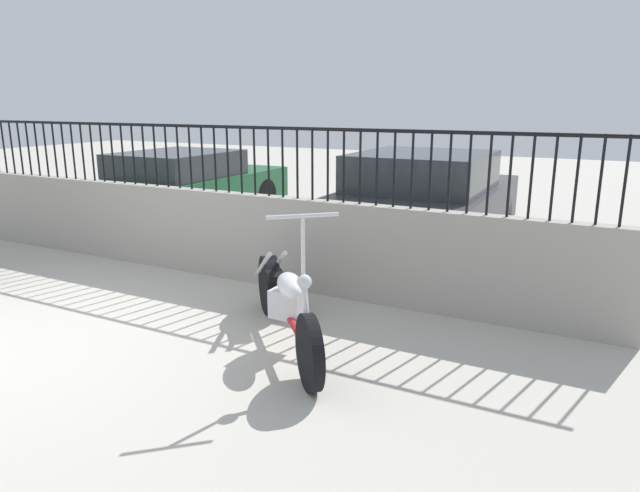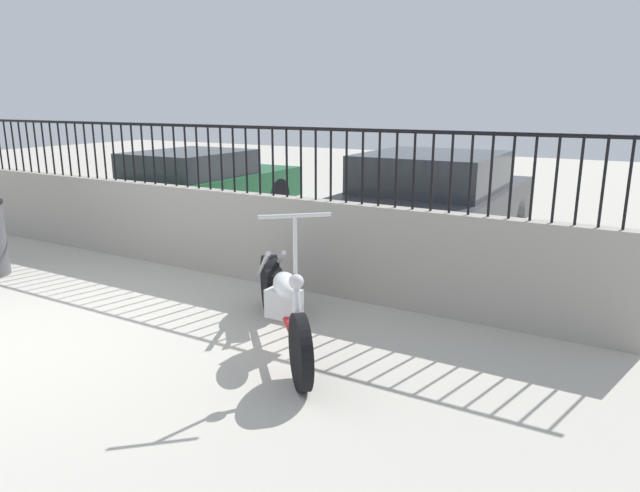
{
  "view_description": "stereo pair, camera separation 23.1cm",
  "coord_description": "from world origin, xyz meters",
  "views": [
    {
      "loc": [
        4.37,
        -2.69,
        2.01
      ],
      "look_at": [
        1.97,
        1.88,
        0.7
      ],
      "focal_mm": 32.0,
      "sensor_mm": 36.0,
      "label": 1
    },
    {
      "loc": [
        4.57,
        -2.58,
        2.01
      ],
      "look_at": [
        1.97,
        1.88,
        0.7
      ],
      "focal_mm": 32.0,
      "sensor_mm": 36.0,
      "label": 2
    }
  ],
  "objects": [
    {
      "name": "fence_railing",
      "position": [
        -0.0,
        2.53,
        1.51
      ],
      "size": [
        9.38,
        0.04,
        0.75
      ],
      "color": "black",
      "rests_on": "low_wall"
    },
    {
      "name": "motorcycle_red",
      "position": [
        1.94,
        1.25,
        0.36
      ],
      "size": [
        1.62,
        1.74,
        1.26
      ],
      "rotation": [
        0.0,
        0.0,
        -0.83
      ],
      "color": "black",
      "rests_on": "ground_plane"
    },
    {
      "name": "car_dark_grey",
      "position": [
        2.05,
        4.81,
        0.68
      ],
      "size": [
        1.91,
        3.93,
        1.36
      ],
      "rotation": [
        0.0,
        0.0,
        1.58
      ],
      "color": "black",
      "rests_on": "ground_plane"
    },
    {
      "name": "car_green",
      "position": [
        -2.18,
        4.78,
        0.62
      ],
      "size": [
        1.81,
        4.01,
        1.21
      ],
      "rotation": [
        0.0,
        0.0,
        1.59
      ],
      "color": "black",
      "rests_on": "ground_plane"
    },
    {
      "name": "ground_plane",
      "position": [
        0.0,
        0.0,
        0.0
      ],
      "size": [
        40.0,
        40.0,
        0.0
      ],
      "primitive_type": "plane",
      "color": "#B7B2A5"
    },
    {
      "name": "low_wall",
      "position": [
        0.0,
        2.53,
        0.5
      ],
      "size": [
        9.38,
        0.18,
        1.01
      ],
      "color": "#9E998E",
      "rests_on": "ground_plane"
    }
  ]
}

